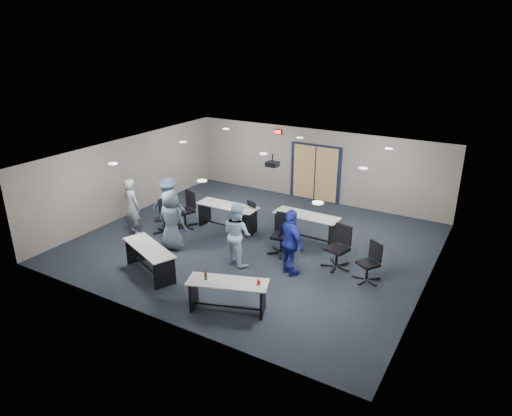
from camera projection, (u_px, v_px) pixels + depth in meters
The scene contains 25 objects.
floor at pixel (255, 243), 13.89m from camera, with size 10.00×10.00×0.00m, color black.
back_wall at pixel (316, 165), 17.02m from camera, with size 10.00×0.04×2.70m, color gray.
front_wall at pixel (149, 264), 9.78m from camera, with size 10.00×0.04×2.70m, color gray.
left_wall at pixel (130, 176), 15.76m from camera, with size 0.04×9.00×2.70m, color gray.
right_wall at pixel (432, 237), 11.04m from camera, with size 0.04×9.00×2.70m, color gray.
ceiling at pixel (255, 157), 12.92m from camera, with size 10.00×9.00×0.04m, color white.
double_door at pixel (315, 173), 17.10m from camera, with size 2.00×0.07×2.20m.
exit_sign at pixel (278, 132), 17.34m from camera, with size 0.32×0.07×0.18m.
ceiling_projector at pixel (272, 164), 13.28m from camera, with size 0.35×0.32×0.37m.
ceiling_can_lights at pixel (259, 156), 13.13m from camera, with size 6.24×5.74×0.02m, color silver, non-canonical shape.
table_front_left at pixel (149, 255), 11.94m from camera, with size 2.00×1.30×0.77m.
table_front_right at pixel (228, 290), 10.35m from camera, with size 1.93×1.19×1.02m.
table_back_left at pixel (227, 213), 14.67m from camera, with size 2.04×0.69×0.82m.
table_back_right at pixel (306, 223), 13.92m from camera, with size 2.02×0.71×0.82m.
chair_back_a at pixel (185, 210), 14.82m from camera, with size 0.75×0.75×1.19m, color black, non-canonical shape.
chair_back_b at pixel (246, 218), 14.44m from camera, with size 0.63×0.63×1.01m, color black, non-canonical shape.
chair_back_c at pixel (281, 235), 13.01m from camera, with size 0.74×0.74×1.18m, color black, non-canonical shape.
chair_back_d at pixel (337, 248), 12.23m from camera, with size 0.75×0.75×1.19m, color black, non-canonical shape.
chair_loose_left at pixel (163, 217), 14.39m from camera, with size 0.66×0.66×1.05m, color black, non-canonical shape.
chair_loose_right at pixel (368, 262), 11.59m from camera, with size 0.66×0.66×1.05m, color black, non-canonical shape.
person_gray at pixel (132, 206), 14.21m from camera, with size 0.67×0.44×1.83m, color gray.
person_plaid at pixel (172, 220), 13.23m from camera, with size 0.88×0.57×1.80m, color #4E606C.
person_lightblue at pixel (237, 234), 12.38m from camera, with size 0.85×0.66×1.75m, color #BEDCFB.
person_navy at pixel (291, 243), 11.77m from camera, with size 1.07×0.44×1.82m, color navy.
person_back at pixel (168, 203), 14.59m from camera, with size 1.12×0.65×1.74m, color #475D81.
Camera 1 is at (6.38, -10.83, 6.00)m, focal length 32.00 mm.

